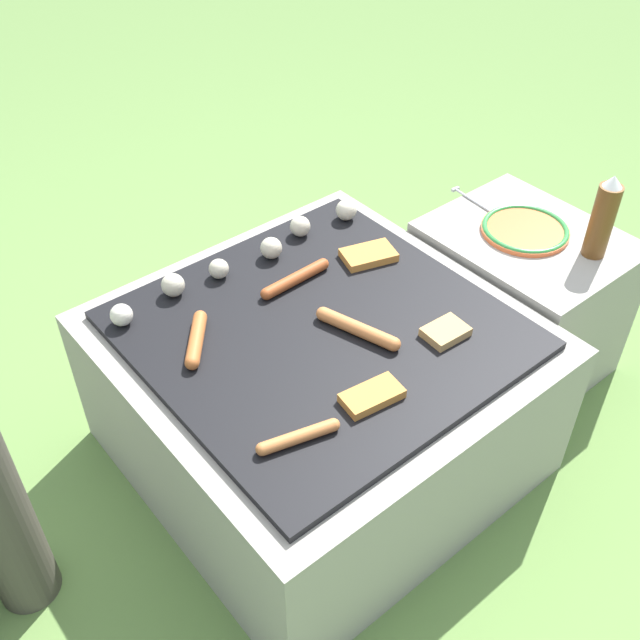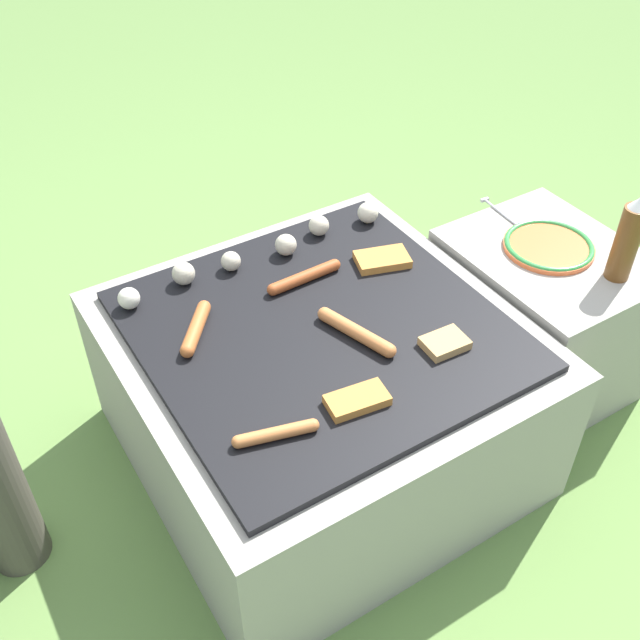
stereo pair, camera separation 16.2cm
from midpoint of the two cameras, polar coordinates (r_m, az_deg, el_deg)
ground_plane at (r=1.93m, az=2.43°, el=-9.92°), size 14.00×14.00×0.00m
grill at (r=1.78m, az=2.62°, el=-5.72°), size 0.85×0.85×0.42m
side_ledge at (r=2.08m, az=18.43°, el=0.13°), size 0.40×0.48×0.42m
sausage_front_center at (r=1.60m, az=5.65°, el=-1.03°), size 0.08×0.20×0.03m
sausage_back_center at (r=1.61m, az=-6.63°, el=-0.76°), size 0.12×0.14×0.03m
sausage_back_left at (r=1.74m, az=1.46°, el=3.19°), size 0.20×0.03×0.03m
sausage_mid_right at (r=1.40m, az=-0.06°, el=-8.80°), size 0.16×0.06×0.03m
bread_slice_right at (r=1.82m, az=7.32°, el=4.50°), size 0.14×0.11×0.02m
bread_slice_center at (r=1.47m, az=6.03°, el=-6.24°), size 0.13×0.08×0.02m
bread_slice_left at (r=1.61m, az=12.34°, el=-1.86°), size 0.10×0.07×0.02m
mushroom_row at (r=1.81m, az=-1.93°, el=5.30°), size 0.70×0.08×0.05m
plate_colorful at (r=1.96m, az=19.33°, el=5.25°), size 0.22×0.22×0.02m
condiment_bottle at (r=1.88m, az=24.71°, el=5.47°), size 0.06×0.06×0.22m
fork_utensil at (r=2.05m, az=16.18°, el=7.53°), size 0.03×0.21×0.01m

